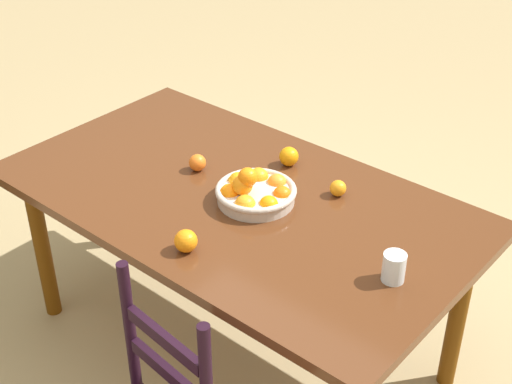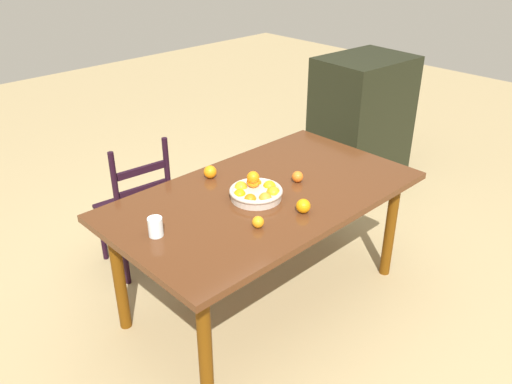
{
  "view_description": "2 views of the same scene",
  "coord_description": "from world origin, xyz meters",
  "px_view_note": "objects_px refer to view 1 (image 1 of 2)",
  "views": [
    {
      "loc": [
        -1.53,
        1.69,
        2.21
      ],
      "look_at": [
        -0.09,
        -0.01,
        0.79
      ],
      "focal_mm": 51.25,
      "sensor_mm": 36.0,
      "label": 1
    },
    {
      "loc": [
        -1.86,
        -1.86,
        2.15
      ],
      "look_at": [
        -0.09,
        -0.01,
        0.79
      ],
      "focal_mm": 36.74,
      "sensor_mm": 36.0,
      "label": 2
    }
  ],
  "objects_px": {
    "orange_loose_1": "(186,241)",
    "orange_loose_3": "(338,188)",
    "fruit_bowl": "(255,192)",
    "dining_table": "(236,212)",
    "orange_loose_0": "(289,156)",
    "drinking_glass": "(394,267)",
    "orange_loose_2": "(197,163)"
  },
  "relations": [
    {
      "from": "fruit_bowl",
      "to": "orange_loose_1",
      "type": "relative_size",
      "value": 3.82
    },
    {
      "from": "drinking_glass",
      "to": "fruit_bowl",
      "type": "bearing_deg",
      "value": -5.92
    },
    {
      "from": "fruit_bowl",
      "to": "orange_loose_3",
      "type": "xyz_separation_m",
      "value": [
        -0.21,
        -0.23,
        -0.01
      ]
    },
    {
      "from": "orange_loose_1",
      "to": "drinking_glass",
      "type": "distance_m",
      "value": 0.68
    },
    {
      "from": "fruit_bowl",
      "to": "orange_loose_0",
      "type": "bearing_deg",
      "value": -76.46
    },
    {
      "from": "dining_table",
      "to": "orange_loose_3",
      "type": "height_order",
      "value": "orange_loose_3"
    },
    {
      "from": "fruit_bowl",
      "to": "orange_loose_3",
      "type": "height_order",
      "value": "fruit_bowl"
    },
    {
      "from": "orange_loose_3",
      "to": "drinking_glass",
      "type": "xyz_separation_m",
      "value": [
        -0.41,
        0.29,
        0.02
      ]
    },
    {
      "from": "dining_table",
      "to": "orange_loose_3",
      "type": "xyz_separation_m",
      "value": [
        -0.29,
        -0.24,
        0.11
      ]
    },
    {
      "from": "orange_loose_1",
      "to": "orange_loose_3",
      "type": "relative_size",
      "value": 1.27
    },
    {
      "from": "orange_loose_3",
      "to": "drinking_glass",
      "type": "bearing_deg",
      "value": 144.69
    },
    {
      "from": "fruit_bowl",
      "to": "orange_loose_0",
      "type": "height_order",
      "value": "fruit_bowl"
    },
    {
      "from": "fruit_bowl",
      "to": "orange_loose_1",
      "type": "distance_m",
      "value": 0.38
    },
    {
      "from": "orange_loose_2",
      "to": "orange_loose_3",
      "type": "xyz_separation_m",
      "value": [
        -0.52,
        -0.2,
        -0.0
      ]
    },
    {
      "from": "dining_table",
      "to": "fruit_bowl",
      "type": "relative_size",
      "value": 6.0
    },
    {
      "from": "orange_loose_0",
      "to": "orange_loose_1",
      "type": "bearing_deg",
      "value": 97.71
    },
    {
      "from": "fruit_bowl",
      "to": "orange_loose_3",
      "type": "relative_size",
      "value": 4.86
    },
    {
      "from": "drinking_glass",
      "to": "orange_loose_2",
      "type": "bearing_deg",
      "value": -5.42
    },
    {
      "from": "orange_loose_0",
      "to": "drinking_glass",
      "type": "xyz_separation_m",
      "value": [
        -0.69,
        0.35,
        0.01
      ]
    },
    {
      "from": "dining_table",
      "to": "drinking_glass",
      "type": "xyz_separation_m",
      "value": [
        -0.7,
        0.05,
        0.13
      ]
    },
    {
      "from": "orange_loose_0",
      "to": "orange_loose_3",
      "type": "distance_m",
      "value": 0.28
    },
    {
      "from": "fruit_bowl",
      "to": "orange_loose_1",
      "type": "bearing_deg",
      "value": 93.12
    },
    {
      "from": "orange_loose_1",
      "to": "orange_loose_2",
      "type": "xyz_separation_m",
      "value": [
        0.34,
        -0.4,
        -0.01
      ]
    },
    {
      "from": "fruit_bowl",
      "to": "dining_table",
      "type": "bearing_deg",
      "value": 8.36
    },
    {
      "from": "fruit_bowl",
      "to": "orange_loose_1",
      "type": "xyz_separation_m",
      "value": [
        -0.02,
        0.38,
        -0.0
      ]
    },
    {
      "from": "orange_loose_0",
      "to": "dining_table",
      "type": "bearing_deg",
      "value": 87.49
    },
    {
      "from": "dining_table",
      "to": "drinking_glass",
      "type": "height_order",
      "value": "drinking_glass"
    },
    {
      "from": "orange_loose_2",
      "to": "orange_loose_3",
      "type": "height_order",
      "value": "orange_loose_2"
    },
    {
      "from": "orange_loose_1",
      "to": "drinking_glass",
      "type": "relative_size",
      "value": 0.79
    },
    {
      "from": "orange_loose_1",
      "to": "fruit_bowl",
      "type": "bearing_deg",
      "value": -86.88
    },
    {
      "from": "dining_table",
      "to": "fruit_bowl",
      "type": "distance_m",
      "value": 0.15
    },
    {
      "from": "dining_table",
      "to": "orange_loose_1",
      "type": "relative_size",
      "value": 22.95
    }
  ]
}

